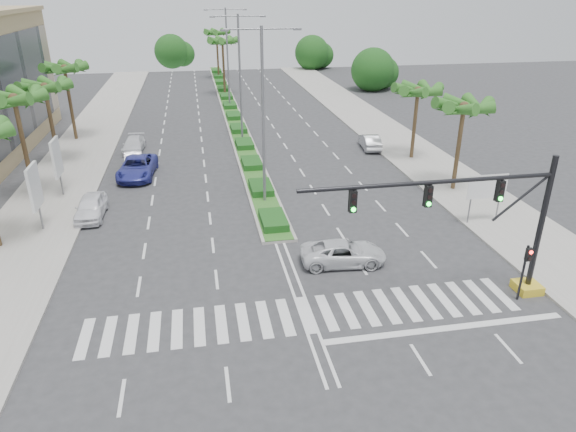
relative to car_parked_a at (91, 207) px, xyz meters
name	(u,v)px	position (x,y,z in m)	size (l,w,h in m)	color
ground	(306,315)	(11.80, -13.66, -0.74)	(160.00, 160.00, 0.00)	#333335
footpath_right	(428,164)	(27.00, 6.34, -0.67)	(6.00, 120.00, 0.15)	gray
footpath_left	(60,186)	(-3.40, 6.34, -0.67)	(6.00, 120.00, 0.15)	gray
median	(231,110)	(11.80, 31.34, -0.64)	(2.20, 75.00, 0.20)	gray
median_grass	(230,109)	(11.80, 31.34, -0.52)	(1.80, 75.00, 0.04)	#2D6021
signal_gantry	(498,234)	(21.07, -13.67, 2.72)	(12.60, 1.20, 7.20)	gold
pedestrian_signal	(526,264)	(22.40, -14.34, 1.30)	(0.28, 0.36, 3.00)	black
direction_sign	(487,188)	(25.30, -5.67, 1.71)	(2.70, 0.11, 3.40)	slate
billboard_near	(35,187)	(-2.70, -1.66, 2.22)	(0.18, 2.10, 4.35)	slate
billboard_far	(57,158)	(-2.70, 4.34, 2.22)	(0.18, 2.10, 4.35)	slate
palm_left_mid	(14,102)	(-4.70, 4.34, 6.33)	(4.57, 4.68, 7.95)	brown
palm_left_far	(45,89)	(-4.70, 12.34, 5.75)	(4.57, 4.68, 7.35)	brown
palm_left_end	(65,70)	(-4.70, 20.34, 6.14)	(4.57, 4.68, 7.75)	brown
palm_right_near	(464,109)	(26.30, 0.34, 5.46)	(4.57, 4.68, 7.05)	brown
palm_right_far	(418,93)	(26.30, 8.34, 5.17)	(4.57, 4.68, 6.75)	brown
palm_median_a	(222,43)	(11.80, 41.34, 6.43)	(4.57, 4.68, 8.05)	brown
palm_median_b	(216,34)	(11.80, 56.34, 6.43)	(4.57, 4.68, 8.05)	brown
streetlight_near	(263,109)	(11.80, 0.34, 6.07)	(5.10, 0.25, 12.00)	slate
streetlight_mid	(240,73)	(11.80, 16.34, 6.07)	(5.10, 0.25, 12.00)	slate
streetlight_far	(227,53)	(11.80, 32.34, 6.07)	(5.10, 0.25, 12.00)	slate
car_parked_a	(91,207)	(0.00, 0.00, 0.00)	(1.75, 4.35, 1.48)	white
car_parked_b	(133,160)	(1.85, 10.24, -0.05)	(1.45, 4.16, 1.37)	silver
car_parked_c	(137,167)	(2.39, 7.81, 0.07)	(2.68, 5.81, 1.61)	#32379A
car_parked_d	(134,145)	(1.45, 15.22, -0.09)	(1.82, 4.47, 1.30)	silver
car_crossing	(343,253)	(14.88, -9.18, -0.08)	(2.20, 4.76, 1.32)	silver
car_right	(370,142)	(23.60, 12.03, -0.03)	(1.50, 4.29, 1.41)	#ADADB2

